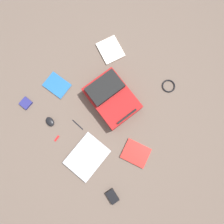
{
  "coord_description": "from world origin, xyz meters",
  "views": [
    {
      "loc": [
        0.19,
        0.23,
        1.75
      ],
      "look_at": [
        0.0,
        0.04,
        0.02
      ],
      "focal_mm": 30.87,
      "sensor_mm": 36.0,
      "label": 1
    }
  ],
  "objects_px": {
    "laptop": "(87,157)",
    "book_manual": "(57,85)",
    "earbud_pouch": "(26,103)",
    "power_brick": "(112,196)",
    "computer_mouse": "(50,122)",
    "book_comic": "(110,50)",
    "backpack": "(111,98)",
    "usb_stick": "(57,138)",
    "pen_black": "(78,125)",
    "cable_coil": "(169,86)",
    "book_red": "(136,153)"
  },
  "relations": [
    {
      "from": "backpack",
      "to": "power_brick",
      "type": "bearing_deg",
      "value": 46.05
    },
    {
      "from": "cable_coil",
      "to": "usb_stick",
      "type": "relative_size",
      "value": 2.12
    },
    {
      "from": "laptop",
      "to": "book_comic",
      "type": "relative_size",
      "value": 1.3
    },
    {
      "from": "cable_coil",
      "to": "pen_black",
      "type": "bearing_deg",
      "value": -21.38
    },
    {
      "from": "laptop",
      "to": "computer_mouse",
      "type": "distance_m",
      "value": 0.46
    },
    {
      "from": "book_manual",
      "to": "book_comic",
      "type": "bearing_deg",
      "value": 170.37
    },
    {
      "from": "backpack",
      "to": "cable_coil",
      "type": "relative_size",
      "value": 3.95
    },
    {
      "from": "backpack",
      "to": "book_comic",
      "type": "height_order",
      "value": "backpack"
    },
    {
      "from": "laptop",
      "to": "usb_stick",
      "type": "bearing_deg",
      "value": -74.82
    },
    {
      "from": "usb_stick",
      "to": "pen_black",
      "type": "bearing_deg",
      "value": 169.1
    },
    {
      "from": "backpack",
      "to": "usb_stick",
      "type": "height_order",
      "value": "backpack"
    },
    {
      "from": "book_manual",
      "to": "pen_black",
      "type": "height_order",
      "value": "book_manual"
    },
    {
      "from": "laptop",
      "to": "power_brick",
      "type": "bearing_deg",
      "value": 79.43
    },
    {
      "from": "book_manual",
      "to": "book_comic",
      "type": "relative_size",
      "value": 0.86
    },
    {
      "from": "computer_mouse",
      "to": "pen_black",
      "type": "height_order",
      "value": "computer_mouse"
    },
    {
      "from": "laptop",
      "to": "backpack",
      "type": "bearing_deg",
      "value": -156.97
    },
    {
      "from": "laptop",
      "to": "book_manual",
      "type": "xyz_separation_m",
      "value": [
        -0.25,
        -0.67,
        -0.01
      ]
    },
    {
      "from": "power_brick",
      "to": "earbud_pouch",
      "type": "distance_m",
      "value": 1.14
    },
    {
      "from": "earbud_pouch",
      "to": "usb_stick",
      "type": "xyz_separation_m",
      "value": [
        0.02,
        0.44,
        -0.01
      ]
    },
    {
      "from": "computer_mouse",
      "to": "cable_coil",
      "type": "xyz_separation_m",
      "value": [
        -1.01,
        0.53,
        -0.01
      ]
    },
    {
      "from": "pen_black",
      "to": "laptop",
      "type": "bearing_deg",
      "value": 63.22
    },
    {
      "from": "book_comic",
      "to": "book_red",
      "type": "height_order",
      "value": "book_red"
    },
    {
      "from": "laptop",
      "to": "book_manual",
      "type": "bearing_deg",
      "value": -110.46
    },
    {
      "from": "computer_mouse",
      "to": "book_manual",
      "type": "bearing_deg",
      "value": -135.69
    },
    {
      "from": "backpack",
      "to": "cable_coil",
      "type": "height_order",
      "value": "backpack"
    },
    {
      "from": "book_red",
      "to": "book_comic",
      "type": "bearing_deg",
      "value": -121.69
    },
    {
      "from": "book_red",
      "to": "power_brick",
      "type": "distance_m",
      "value": 0.42
    },
    {
      "from": "book_manual",
      "to": "earbud_pouch",
      "type": "xyz_separation_m",
      "value": [
        0.32,
        -0.07,
        0.0
      ]
    },
    {
      "from": "book_comic",
      "to": "book_red",
      "type": "distance_m",
      "value": 1.0
    },
    {
      "from": "laptop",
      "to": "usb_stick",
      "type": "relative_size",
      "value": 6.37
    },
    {
      "from": "book_red",
      "to": "usb_stick",
      "type": "relative_size",
      "value": 4.65
    },
    {
      "from": "power_brick",
      "to": "earbud_pouch",
      "type": "xyz_separation_m",
      "value": [
        -0.0,
        -1.14,
        -0.01
      ]
    },
    {
      "from": "usb_stick",
      "to": "book_manual",
      "type": "bearing_deg",
      "value": -132.55
    },
    {
      "from": "book_manual",
      "to": "book_red",
      "type": "height_order",
      "value": "book_red"
    },
    {
      "from": "cable_coil",
      "to": "book_manual",
      "type": "bearing_deg",
      "value": -45.12
    },
    {
      "from": "computer_mouse",
      "to": "usb_stick",
      "type": "relative_size",
      "value": 1.59
    },
    {
      "from": "earbud_pouch",
      "to": "usb_stick",
      "type": "distance_m",
      "value": 0.44
    },
    {
      "from": "backpack",
      "to": "cable_coil",
      "type": "bearing_deg",
      "value": 148.72
    },
    {
      "from": "laptop",
      "to": "book_manual",
      "type": "height_order",
      "value": "laptop"
    },
    {
      "from": "backpack",
      "to": "usb_stick",
      "type": "bearing_deg",
      "value": -8.45
    },
    {
      "from": "laptop",
      "to": "book_manual",
      "type": "distance_m",
      "value": 0.72
    },
    {
      "from": "earbud_pouch",
      "to": "book_manual",
      "type": "bearing_deg",
      "value": 167.0
    },
    {
      "from": "computer_mouse",
      "to": "earbud_pouch",
      "type": "distance_m",
      "value": 0.29
    },
    {
      "from": "power_brick",
      "to": "pen_black",
      "type": "distance_m",
      "value": 0.69
    },
    {
      "from": "book_comic",
      "to": "earbud_pouch",
      "type": "bearing_deg",
      "value": -10.81
    },
    {
      "from": "pen_black",
      "to": "usb_stick",
      "type": "distance_m",
      "value": 0.22
    },
    {
      "from": "backpack",
      "to": "book_manual",
      "type": "xyz_separation_m",
      "value": [
        0.27,
        -0.45,
        -0.06
      ]
    },
    {
      "from": "backpack",
      "to": "usb_stick",
      "type": "distance_m",
      "value": 0.61
    },
    {
      "from": "usb_stick",
      "to": "earbud_pouch",
      "type": "bearing_deg",
      "value": -91.97
    },
    {
      "from": "book_red",
      "to": "power_brick",
      "type": "relative_size",
      "value": 2.46
    }
  ]
}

